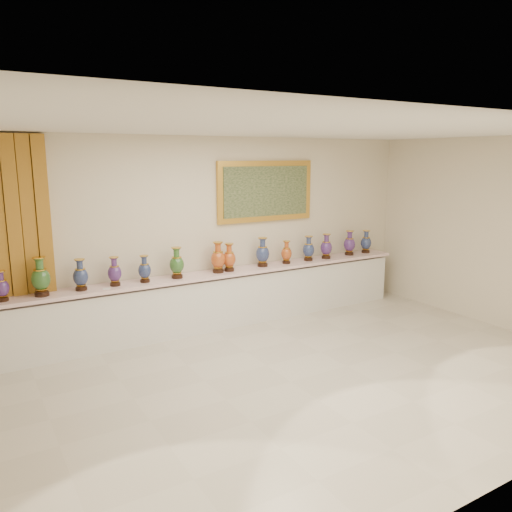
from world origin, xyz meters
The scene contains 18 objects.
ground centered at (0.00, 0.00, 0.00)m, with size 8.00×8.00×0.00m, color beige.
room centered at (-2.36, 2.44, 1.60)m, with size 8.00×8.00×8.00m.
counter centered at (0.00, 2.27, 0.44)m, with size 7.28×0.48×0.90m.
vase_1 centered at (-2.89, 2.21, 1.08)m, with size 0.19×0.19×0.39m.
vase_2 centered at (-2.43, 2.22, 1.13)m, with size 0.29×0.29×0.52m.
vase_3 centered at (-1.93, 2.24, 1.09)m, with size 0.24×0.24×0.43m.
vase_4 centered at (-1.47, 2.25, 1.09)m, with size 0.22×0.22×0.41m.
vase_5 centered at (-1.04, 2.22, 1.08)m, with size 0.23×0.23×0.39m.
vase_6 centered at (-0.55, 2.22, 1.11)m, with size 0.28×0.28×0.47m.
vase_7 centered at (0.15, 2.23, 1.12)m, with size 0.26×0.26×0.49m.
vase_8 centered at (0.34, 2.23, 1.10)m, with size 0.22×0.22×0.45m.
vase_9 centered at (0.98, 2.25, 1.12)m, with size 0.26×0.26×0.48m.
vase_10 centered at (1.44, 2.23, 1.08)m, with size 0.20×0.20×0.39m.
vase_11 centered at (1.91, 2.24, 1.09)m, with size 0.22×0.22×0.43m.
vase_12 centered at (2.29, 2.22, 1.10)m, with size 0.21×0.21×0.44m.
vase_13 centered at (2.86, 2.25, 1.10)m, with size 0.26×0.26×0.45m.
vase_14 centered at (3.27, 2.26, 1.09)m, with size 0.22×0.22×0.43m.
label_card centered at (-1.62, 2.13, 0.90)m, with size 0.10×0.06×0.00m, color white.
Camera 1 is at (-3.26, -4.62, 2.69)m, focal length 35.00 mm.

